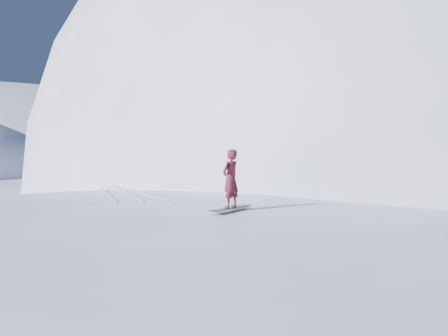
% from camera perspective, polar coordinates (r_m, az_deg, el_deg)
% --- Properties ---
extents(ground, '(400.00, 400.00, 0.00)m').
position_cam_1_polar(ground, '(14.64, -9.93, -14.07)').
color(ground, white).
rests_on(ground, ground).
extents(near_ridge, '(36.00, 28.00, 4.80)m').
position_cam_1_polar(near_ridge, '(17.57, -6.75, -11.15)').
color(near_ridge, white).
rests_on(near_ridge, ground).
extents(summit_peak, '(60.00, 56.00, 56.00)m').
position_cam_1_polar(summit_peak, '(45.92, 18.21, -2.51)').
color(summit_peak, white).
rests_on(summit_peak, ground).
extents(peak_shoulder, '(28.00, 24.00, 18.00)m').
position_cam_1_polar(peak_shoulder, '(35.74, 5.89, -3.91)').
color(peak_shoulder, white).
rests_on(peak_shoulder, ground).
extents(wind_bumps, '(16.00, 14.40, 1.00)m').
position_cam_1_polar(wind_bumps, '(16.68, -11.99, -11.96)').
color(wind_bumps, white).
rests_on(wind_bumps, ground).
extents(snowboard, '(1.39, 1.28, 0.03)m').
position_cam_1_polar(snowboard, '(14.17, 0.75, -4.60)').
color(snowboard, black).
rests_on(snowboard, near_ridge).
extents(snowboarder, '(0.71, 0.70, 1.65)m').
position_cam_1_polar(snowboarder, '(14.08, 0.76, -1.21)').
color(snowboarder, maroon).
rests_on(snowboarder, snowboard).
extents(board_tracks, '(2.59, 5.94, 0.04)m').
position_cam_1_polar(board_tracks, '(18.96, -11.49, -2.71)').
color(board_tracks, silver).
rests_on(board_tracks, ground).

